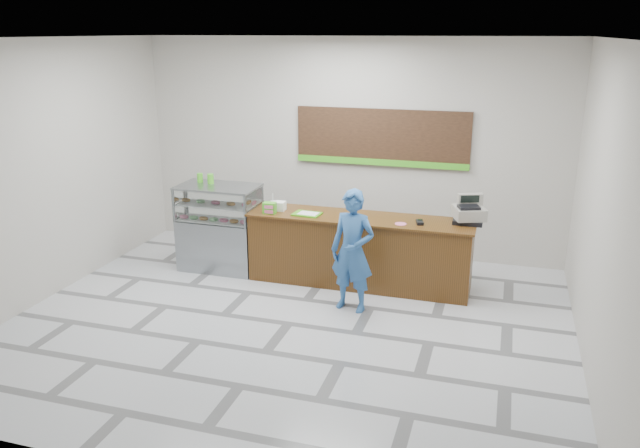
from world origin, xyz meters
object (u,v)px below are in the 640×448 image
(serving_tray, at_px, (307,214))
(customer, at_px, (353,251))
(sales_counter, at_px, (359,251))
(display_case, at_px, (220,227))
(cash_register, at_px, (469,212))

(serving_tray, distance_m, customer, 1.17)
(sales_counter, xyz_separation_m, serving_tray, (-0.76, -0.12, 0.52))
(display_case, distance_m, customer, 2.49)
(cash_register, distance_m, serving_tray, 2.28)
(display_case, height_order, serving_tray, display_case)
(cash_register, bearing_deg, serving_tray, 167.24)
(sales_counter, distance_m, customer, 0.93)
(display_case, bearing_deg, serving_tray, -4.51)
(sales_counter, distance_m, cash_register, 1.65)
(sales_counter, height_order, serving_tray, serving_tray)
(sales_counter, height_order, customer, customer)
(display_case, xyz_separation_m, serving_tray, (1.46, -0.12, 0.37))
(customer, bearing_deg, sales_counter, 107.76)
(display_case, bearing_deg, sales_counter, 0.01)
(cash_register, bearing_deg, sales_counter, 166.68)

